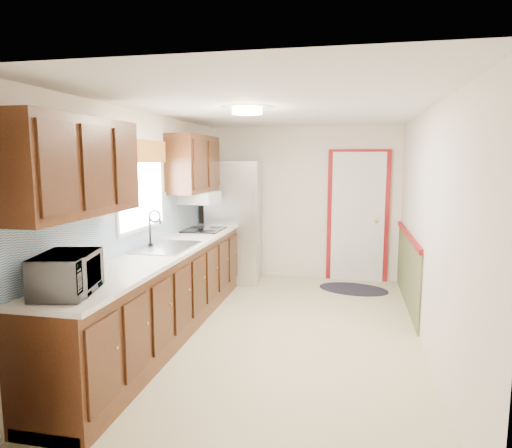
% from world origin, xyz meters
% --- Properties ---
extents(room_shell, '(3.20, 5.20, 2.52)m').
position_xyz_m(room_shell, '(0.00, 0.00, 1.20)').
color(room_shell, '#CBBD8F').
rests_on(room_shell, ground).
extents(kitchen_run, '(0.63, 4.00, 2.20)m').
position_xyz_m(kitchen_run, '(-1.24, -0.29, 0.81)').
color(kitchen_run, '#381B0C').
rests_on(kitchen_run, ground).
extents(back_wall_trim, '(1.12, 2.30, 2.08)m').
position_xyz_m(back_wall_trim, '(0.99, 2.21, 0.89)').
color(back_wall_trim, maroon).
rests_on(back_wall_trim, ground).
extents(ceiling_fixture, '(0.30, 0.30, 0.06)m').
position_xyz_m(ceiling_fixture, '(-0.30, -0.20, 2.36)').
color(ceiling_fixture, '#FFD88C').
rests_on(ceiling_fixture, room_shell).
extents(microwave, '(0.40, 0.58, 0.36)m').
position_xyz_m(microwave, '(-1.20, -1.95, 1.12)').
color(microwave, white).
rests_on(microwave, kitchen_run).
extents(refrigerator, '(0.85, 0.81, 1.86)m').
position_xyz_m(refrigerator, '(-1.02, 2.05, 0.93)').
color(refrigerator, '#B7B7BC').
rests_on(refrigerator, ground).
extents(rug, '(1.12, 0.85, 0.01)m').
position_xyz_m(rug, '(0.81, 1.90, 0.01)').
color(rug, black).
rests_on(rug, ground).
extents(cooktop, '(0.49, 0.59, 0.02)m').
position_xyz_m(cooktop, '(-1.19, 1.06, 0.95)').
color(cooktop, black).
rests_on(cooktop, kitchen_run).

